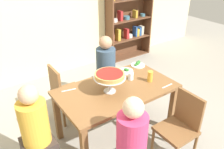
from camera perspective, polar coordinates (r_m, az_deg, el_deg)
name	(u,v)px	position (r m, az deg, el deg)	size (l,w,h in m)	color
ground_plane	(116,133)	(3.40, 0.99, -13.98)	(12.00, 12.00, 0.00)	gray
rear_partition	(46,4)	(4.56, -15.86, 16.26)	(8.00, 0.12, 2.80)	beige
dining_table	(116,95)	(3.00, 1.09, -4.93)	(1.48, 0.85, 0.74)	brown
bookshelf	(129,9)	(5.31, 4.15, 15.68)	(1.10, 0.30, 2.21)	brown
diner_far_right	(106,75)	(3.74, -1.48, -0.24)	(0.34, 0.34, 1.15)	#382D28
diner_head_west	(37,138)	(2.73, -17.76, -14.48)	(0.34, 0.34, 1.15)	#382D28
chair_near_right	(181,125)	(2.89, 16.37, -11.66)	(0.40, 0.40, 0.87)	brown
chair_far_left	(64,91)	(3.44, -11.72, -3.88)	(0.40, 0.40, 0.87)	brown
deep_dish_pizza_stand	(110,76)	(2.77, -0.57, -0.41)	(0.39, 0.39, 0.25)	silver
salad_plate_near_diner	(138,64)	(3.51, 6.32, 2.46)	(0.21, 0.21, 0.07)	white
salad_plate_far_diner	(126,71)	(3.33, 3.36, 0.89)	(0.22, 0.22, 0.06)	white
salad_plate_spare	(103,77)	(3.16, -2.27, -0.60)	(0.26, 0.26, 0.07)	white
beer_glass_amber_tall	(150,76)	(3.10, 9.28, -0.46)	(0.07, 0.07, 0.15)	gold
water_glass_clear_near	(131,76)	(3.12, 4.60, -0.39)	(0.07, 0.07, 0.10)	white
cutlery_fork_near	(167,86)	(3.07, 13.30, -2.73)	(0.18, 0.02, 0.01)	silver
cutlery_knife_near	(69,90)	(2.95, -10.50, -3.76)	(0.18, 0.02, 0.01)	silver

